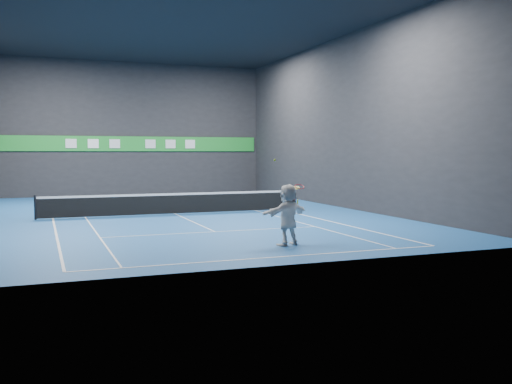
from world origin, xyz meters
name	(u,v)px	position (x,y,z in m)	size (l,w,h in m)	color
ground	(176,214)	(0.00, 0.00, 0.00)	(26.00, 26.00, 0.00)	#1A4F92
ceiling	(174,21)	(0.00, 0.00, 9.00)	(26.00, 26.00, 0.00)	black
wall_back	(132,129)	(0.00, 13.00, 4.50)	(18.00, 0.10, 9.00)	#242326
wall_front	(289,91)	(0.00, -13.00, 4.50)	(18.00, 0.10, 9.00)	#242326
wall_right	(344,122)	(9.00, 0.00, 4.50)	(0.10, 26.00, 9.00)	#242326
baseline_near	(272,257)	(0.00, -11.89, 0.00)	(10.98, 0.08, 0.01)	white
baseline_far	(136,196)	(0.00, 11.89, 0.00)	(10.98, 0.08, 0.01)	white
sideline_doubles_left	(53,219)	(-5.49, 0.00, 0.00)	(0.08, 23.78, 0.01)	white
sideline_doubles_right	(282,210)	(5.49, 0.00, 0.00)	(0.08, 23.78, 0.01)	white
sideline_singles_left	(86,218)	(-4.11, 0.00, 0.00)	(0.06, 23.78, 0.01)	white
sideline_singles_right	(257,211)	(4.11, 0.00, 0.00)	(0.06, 23.78, 0.01)	white
service_line_near	(215,232)	(0.00, -6.40, 0.00)	(8.23, 0.06, 0.01)	white
service_line_far	(151,203)	(0.00, 6.40, 0.00)	(8.23, 0.06, 0.01)	white
center_service_line	(176,214)	(0.00, 0.00, 0.00)	(0.06, 12.80, 0.01)	white
player	(288,215)	(1.27, -10.13, 0.97)	(1.79, 0.57, 1.93)	silver
tennis_ball	(275,160)	(0.85, -10.06, 2.68)	(0.06, 0.06, 0.06)	#B4DD24
tennis_net	(176,203)	(0.00, 0.00, 0.54)	(12.50, 0.10, 1.07)	black
sponsor_banner	(133,144)	(0.00, 12.93, 3.50)	(17.64, 0.11, 1.00)	#1F912F
tennis_racket	(299,189)	(1.66, -10.08, 1.76)	(0.51, 0.38, 0.75)	#AD121B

